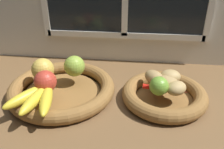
{
  "coord_description": "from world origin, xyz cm",
  "views": [
    {
      "loc": [
        5.14,
        -65.51,
        44.81
      ],
      "look_at": [
        -2.04,
        0.12,
        8.54
      ],
      "focal_mm": 38.26,
      "sensor_mm": 36.0,
      "label": 1
    }
  ],
  "objects_px": {
    "potato_large": "(166,82)",
    "chili_pepper": "(165,89)",
    "apple_red_front": "(45,82)",
    "apple_golden_left": "(43,69)",
    "fruit_bowl_left": "(62,89)",
    "potato_small": "(176,88)",
    "banana_bunch_front": "(37,97)",
    "lime_near": "(159,86)",
    "fruit_bowl_right": "(164,95)",
    "apple_green_back": "(74,66)",
    "potato_oblong": "(155,78)",
    "potato_back": "(170,76)"
  },
  "relations": [
    {
      "from": "potato_large",
      "to": "chili_pepper",
      "type": "relative_size",
      "value": 0.57
    },
    {
      "from": "apple_red_front",
      "to": "apple_golden_left",
      "type": "distance_m",
      "value": 0.08
    },
    {
      "from": "fruit_bowl_left",
      "to": "potato_small",
      "type": "xyz_separation_m",
      "value": [
        0.37,
        -0.03,
        0.05
      ]
    },
    {
      "from": "banana_bunch_front",
      "to": "lime_near",
      "type": "relative_size",
      "value": 2.96
    },
    {
      "from": "potato_small",
      "to": "fruit_bowl_right",
      "type": "bearing_deg",
      "value": 135.0
    },
    {
      "from": "apple_green_back",
      "to": "potato_small",
      "type": "distance_m",
      "value": 0.34
    },
    {
      "from": "apple_green_back",
      "to": "lime_near",
      "type": "relative_size",
      "value": 1.24
    },
    {
      "from": "potato_small",
      "to": "lime_near",
      "type": "bearing_deg",
      "value": -173.33
    },
    {
      "from": "apple_green_back",
      "to": "apple_red_front",
      "type": "bearing_deg",
      "value": -119.95
    },
    {
      "from": "chili_pepper",
      "to": "fruit_bowl_right",
      "type": "bearing_deg",
      "value": 96.22
    },
    {
      "from": "banana_bunch_front",
      "to": "apple_green_back",
      "type": "bearing_deg",
      "value": 67.91
    },
    {
      "from": "fruit_bowl_left",
      "to": "banana_bunch_front",
      "type": "height_order",
      "value": "banana_bunch_front"
    },
    {
      "from": "potato_small",
      "to": "banana_bunch_front",
      "type": "bearing_deg",
      "value": -167.88
    },
    {
      "from": "potato_small",
      "to": "potato_oblong",
      "type": "relative_size",
      "value": 0.81
    },
    {
      "from": "banana_bunch_front",
      "to": "chili_pepper",
      "type": "bearing_deg",
      "value": 14.64
    },
    {
      "from": "potato_small",
      "to": "chili_pepper",
      "type": "bearing_deg",
      "value": 160.63
    },
    {
      "from": "potato_small",
      "to": "apple_golden_left",
      "type": "bearing_deg",
      "value": 174.08
    },
    {
      "from": "potato_small",
      "to": "potato_back",
      "type": "distance_m",
      "value": 0.07
    },
    {
      "from": "banana_bunch_front",
      "to": "potato_large",
      "type": "relative_size",
      "value": 2.15
    },
    {
      "from": "potato_large",
      "to": "potato_oblong",
      "type": "bearing_deg",
      "value": 142.13
    },
    {
      "from": "apple_golden_left",
      "to": "potato_large",
      "type": "relative_size",
      "value": 0.93
    },
    {
      "from": "fruit_bowl_left",
      "to": "apple_green_back",
      "type": "xyz_separation_m",
      "value": [
        0.03,
        0.05,
        0.06
      ]
    },
    {
      "from": "fruit_bowl_left",
      "to": "apple_golden_left",
      "type": "height_order",
      "value": "apple_golden_left"
    },
    {
      "from": "fruit_bowl_left",
      "to": "banana_bunch_front",
      "type": "distance_m",
      "value": 0.13
    },
    {
      "from": "banana_bunch_front",
      "to": "potato_back",
      "type": "distance_m",
      "value": 0.42
    },
    {
      "from": "apple_red_front",
      "to": "potato_small",
      "type": "xyz_separation_m",
      "value": [
        0.4,
        0.03,
        -0.01
      ]
    },
    {
      "from": "potato_large",
      "to": "chili_pepper",
      "type": "height_order",
      "value": "potato_large"
    },
    {
      "from": "apple_red_front",
      "to": "banana_bunch_front",
      "type": "height_order",
      "value": "apple_red_front"
    },
    {
      "from": "fruit_bowl_left",
      "to": "potato_oblong",
      "type": "height_order",
      "value": "potato_oblong"
    },
    {
      "from": "apple_green_back",
      "to": "apple_red_front",
      "type": "height_order",
      "value": "apple_green_back"
    },
    {
      "from": "apple_green_back",
      "to": "apple_golden_left",
      "type": "height_order",
      "value": "apple_golden_left"
    },
    {
      "from": "potato_back",
      "to": "lime_near",
      "type": "bearing_deg",
      "value": -118.98
    },
    {
      "from": "fruit_bowl_left",
      "to": "banana_bunch_front",
      "type": "bearing_deg",
      "value": -106.64
    },
    {
      "from": "fruit_bowl_left",
      "to": "apple_green_back",
      "type": "bearing_deg",
      "value": 57.38
    },
    {
      "from": "potato_small",
      "to": "lime_near",
      "type": "xyz_separation_m",
      "value": [
        -0.05,
        -0.01,
        0.01
      ]
    },
    {
      "from": "fruit_bowl_right",
      "to": "potato_oblong",
      "type": "height_order",
      "value": "potato_oblong"
    },
    {
      "from": "fruit_bowl_left",
      "to": "chili_pepper",
      "type": "bearing_deg",
      "value": -3.19
    },
    {
      "from": "apple_red_front",
      "to": "potato_large",
      "type": "distance_m",
      "value": 0.37
    },
    {
      "from": "apple_red_front",
      "to": "potato_large",
      "type": "bearing_deg",
      "value": 8.75
    },
    {
      "from": "fruit_bowl_right",
      "to": "chili_pepper",
      "type": "bearing_deg",
      "value": -93.15
    },
    {
      "from": "banana_bunch_front",
      "to": "potato_oblong",
      "type": "height_order",
      "value": "potato_oblong"
    },
    {
      "from": "potato_large",
      "to": "lime_near",
      "type": "height_order",
      "value": "lime_near"
    },
    {
      "from": "lime_near",
      "to": "chili_pepper",
      "type": "relative_size",
      "value": 0.42
    },
    {
      "from": "apple_green_back",
      "to": "apple_golden_left",
      "type": "bearing_deg",
      "value": -158.82
    },
    {
      "from": "potato_large",
      "to": "potato_back",
      "type": "bearing_deg",
      "value": 65.56
    },
    {
      "from": "apple_green_back",
      "to": "apple_red_front",
      "type": "distance_m",
      "value": 0.13
    },
    {
      "from": "fruit_bowl_right",
      "to": "apple_green_back",
      "type": "bearing_deg",
      "value": 170.13
    },
    {
      "from": "fruit_bowl_left",
      "to": "chili_pepper",
      "type": "distance_m",
      "value": 0.34
    },
    {
      "from": "apple_green_back",
      "to": "lime_near",
      "type": "xyz_separation_m",
      "value": [
        0.28,
        -0.09,
        -0.01
      ]
    },
    {
      "from": "potato_small",
      "to": "lime_near",
      "type": "height_order",
      "value": "lime_near"
    }
  ]
}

